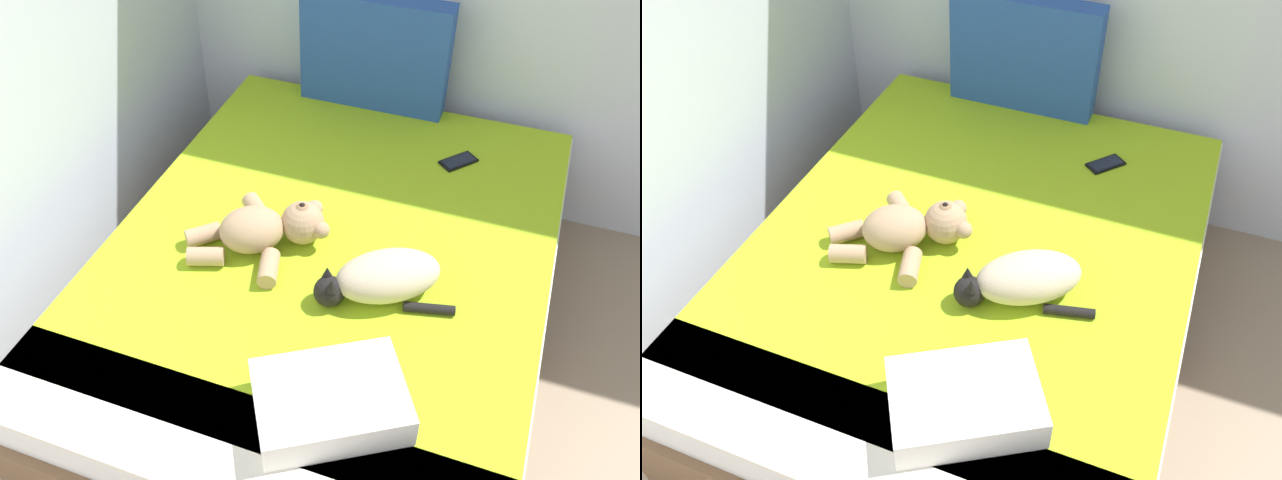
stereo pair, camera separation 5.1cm
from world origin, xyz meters
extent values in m
cube|color=brown|center=(1.04, 2.72, 0.15)|extent=(1.54, 1.96, 0.30)
cube|color=white|center=(1.04, 2.72, 0.40)|extent=(1.49, 1.91, 0.21)
cube|color=#9EC61E|center=(1.04, 2.78, 0.52)|extent=(1.48, 1.77, 0.02)
cube|color=silver|center=(1.04, 1.90, 0.52)|extent=(1.48, 0.31, 0.02)
cube|color=#264C99|center=(0.91, 3.62, 0.77)|extent=(0.63, 0.11, 0.48)
ellipsoid|color=#C6B293|center=(1.28, 2.56, 0.60)|extent=(0.39, 0.34, 0.15)
sphere|color=black|center=(1.12, 2.45, 0.58)|extent=(0.10, 0.10, 0.10)
cone|color=black|center=(1.14, 2.43, 0.64)|extent=(0.04, 0.04, 0.04)
cone|color=black|center=(1.11, 2.48, 0.64)|extent=(0.04, 0.04, 0.04)
cylinder|color=black|center=(1.43, 2.52, 0.54)|extent=(0.16, 0.07, 0.03)
ellipsoid|color=black|center=(1.18, 2.54, 0.55)|extent=(0.11, 0.10, 0.04)
ellipsoid|color=tan|center=(0.79, 2.61, 0.60)|extent=(0.28, 0.27, 0.15)
sphere|color=tan|center=(0.94, 2.70, 0.60)|extent=(0.15, 0.15, 0.15)
sphere|color=#8E6B49|center=(0.94, 2.70, 0.65)|extent=(0.06, 0.06, 0.06)
sphere|color=black|center=(0.94, 2.70, 0.68)|extent=(0.02, 0.02, 0.02)
sphere|color=tan|center=(0.96, 2.77, 0.61)|extent=(0.06, 0.06, 0.06)
sphere|color=tan|center=(1.01, 2.68, 0.61)|extent=(0.06, 0.06, 0.06)
cylinder|color=tan|center=(0.74, 2.75, 0.56)|extent=(0.14, 0.14, 0.06)
cylinder|color=tan|center=(0.62, 2.57, 0.56)|extent=(0.13, 0.13, 0.06)
cylinder|color=tan|center=(0.90, 2.50, 0.56)|extent=(0.10, 0.14, 0.06)
cylinder|color=tan|center=(0.68, 2.48, 0.56)|extent=(0.13, 0.10, 0.06)
cube|color=black|center=(1.36, 3.32, 0.53)|extent=(0.15, 0.16, 0.01)
cube|color=black|center=(1.36, 3.32, 0.54)|extent=(0.13, 0.14, 0.00)
cube|color=white|center=(1.26, 2.08, 0.58)|extent=(0.49, 0.45, 0.11)
camera|label=1|loc=(1.56, 1.14, 2.11)|focal=37.14mm
camera|label=2|loc=(1.61, 1.16, 2.11)|focal=37.14mm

